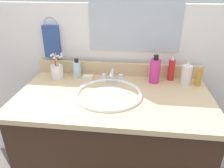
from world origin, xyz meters
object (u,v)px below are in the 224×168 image
at_px(cup_white_ceramic, 57,71).
at_px(bottle_oil_amber, 198,77).
at_px(bottle_spray_red, 171,69).
at_px(hand_towel, 52,41).
at_px(faucet, 112,77).
at_px(bottle_soap_pink, 155,71).
at_px(bottle_lotion_white, 186,74).
at_px(soap_bar, 88,77).
at_px(bottle_gel_clear, 77,69).

bearing_deg(cup_white_ceramic, bottle_oil_amber, -0.15).
bearing_deg(bottle_spray_red, hand_towel, 175.64).
height_order(faucet, bottle_spray_red, bottle_spray_red).
bearing_deg(cup_white_ceramic, bottle_soap_pink, 1.01).
xyz_separation_m(faucet, bottle_oil_amber, (0.54, 0.00, 0.02)).
height_order(faucet, bottle_oil_amber, bottle_oil_amber).
xyz_separation_m(faucet, bottle_spray_red, (0.38, 0.07, 0.05)).
distance_m(hand_towel, bottle_lotion_white, 0.93).
bearing_deg(faucet, soap_bar, 173.79).
relative_size(bottle_lotion_white, bottle_oil_amber, 1.37).
relative_size(hand_towel, cup_white_ceramic, 1.22).
distance_m(bottle_lotion_white, cup_white_ceramic, 0.84).
height_order(bottle_oil_amber, bottle_gel_clear, bottle_gel_clear).
bearing_deg(bottle_spray_red, faucet, -169.83).
xyz_separation_m(hand_towel, bottle_soap_pink, (0.71, -0.11, -0.14)).
relative_size(cup_white_ceramic, soap_bar, 2.82).
distance_m(bottle_lotion_white, bottle_oil_amber, 0.08).
xyz_separation_m(bottle_spray_red, bottle_gel_clear, (-0.63, -0.02, -0.02)).
xyz_separation_m(bottle_gel_clear, soap_bar, (0.08, -0.03, -0.04)).
relative_size(bottle_spray_red, soap_bar, 2.56).
distance_m(bottle_gel_clear, cup_white_ceramic, 0.13).
height_order(faucet, soap_bar, faucet).
bearing_deg(bottle_gel_clear, bottle_soap_pink, -3.29).
relative_size(faucet, cup_white_ceramic, 0.89).
bearing_deg(faucet, bottle_oil_amber, 0.50).
bearing_deg(bottle_spray_red, bottle_oil_amber, -21.67).
height_order(bottle_lotion_white, bottle_gel_clear, bottle_lotion_white).
distance_m(faucet, bottle_gel_clear, 0.26).
relative_size(faucet, bottle_gel_clear, 1.25).
xyz_separation_m(bottle_soap_pink, soap_bar, (-0.44, -0.00, -0.07)).
bearing_deg(bottle_soap_pink, bottle_oil_amber, -2.92).
distance_m(hand_towel, bottle_spray_red, 0.84).
bearing_deg(cup_white_ceramic, bottle_lotion_white, 0.31).
bearing_deg(soap_bar, faucet, -6.21).
bearing_deg(faucet, bottle_gel_clear, 168.98).
xyz_separation_m(bottle_spray_red, bottle_oil_amber, (0.16, -0.06, -0.02)).
bearing_deg(faucet, bottle_lotion_white, 1.43).
xyz_separation_m(bottle_lotion_white, cup_white_ceramic, (-0.84, -0.00, -0.02)).
bearing_deg(soap_bar, bottle_soap_pink, 0.04).
xyz_separation_m(bottle_oil_amber, cup_white_ceramic, (-0.92, 0.00, -0.00)).
bearing_deg(hand_towel, soap_bar, -22.63).
distance_m(hand_towel, cup_white_ceramic, 0.22).
height_order(bottle_lotion_white, cup_white_ceramic, cup_white_ceramic).
height_order(bottle_spray_red, bottle_gel_clear, bottle_spray_red).
relative_size(bottle_spray_red, bottle_oil_amber, 1.43).
xyz_separation_m(hand_towel, cup_white_ceramic, (0.06, -0.12, -0.17)).
bearing_deg(bottle_oil_amber, bottle_soap_pink, 177.08).
bearing_deg(bottle_spray_red, cup_white_ceramic, -175.36).
relative_size(bottle_lotion_white, soap_bar, 2.46).
height_order(bottle_soap_pink, bottle_gel_clear, bottle_soap_pink).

